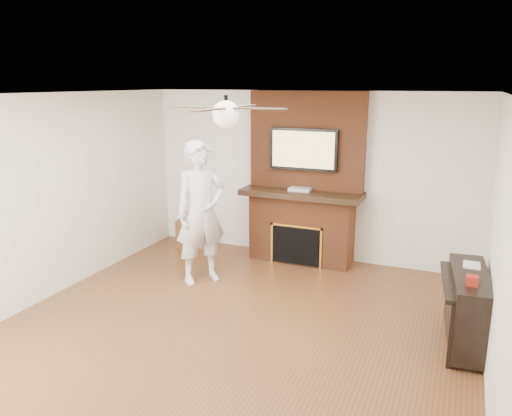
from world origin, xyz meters
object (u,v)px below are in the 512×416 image
at_px(side_table, 194,231).
at_px(piano, 467,306).
at_px(fireplace, 303,195).
at_px(person, 201,213).

height_order(side_table, piano, piano).
relative_size(fireplace, piano, 2.07).
xyz_separation_m(person, side_table, (-0.86, 1.27, -0.70)).
relative_size(side_table, piano, 0.47).
height_order(person, piano, person).
distance_m(fireplace, piano, 2.97).
bearing_deg(fireplace, side_table, -177.91).
bearing_deg(person, piano, -59.12).
relative_size(fireplace, side_table, 4.39).
bearing_deg(person, side_table, 72.58).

